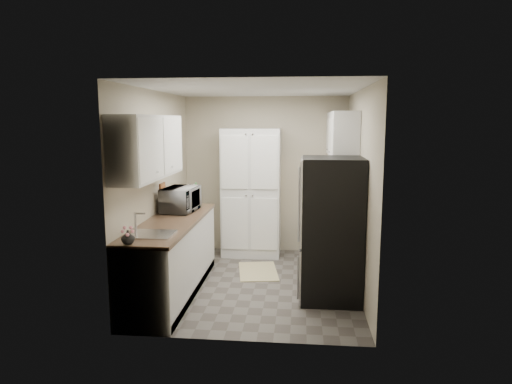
% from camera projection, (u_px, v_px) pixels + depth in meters
% --- Properties ---
extents(ground, '(3.20, 3.20, 0.00)m').
position_uv_depth(ground, '(256.00, 283.00, 6.01)').
color(ground, '#56514C').
rests_on(ground, ground).
extents(room_shell, '(2.64, 3.24, 2.52)m').
position_uv_depth(room_shell, '(254.00, 160.00, 5.75)').
color(room_shell, '#B1A48F').
rests_on(room_shell, ground).
extents(pantry_cabinet, '(0.90, 0.55, 2.00)m').
position_uv_depth(pantry_cabinet, '(251.00, 193.00, 7.16)').
color(pantry_cabinet, silver).
rests_on(pantry_cabinet, ground).
extents(base_cabinet_left, '(0.60, 2.30, 0.88)m').
position_uv_depth(base_cabinet_left, '(172.00, 258.00, 5.61)').
color(base_cabinet_left, silver).
rests_on(base_cabinet_left, ground).
extents(countertop_left, '(0.63, 2.33, 0.04)m').
position_uv_depth(countertop_left, '(171.00, 222.00, 5.54)').
color(countertop_left, brown).
rests_on(countertop_left, base_cabinet_left).
extents(base_cabinet_right, '(0.60, 0.80, 0.88)m').
position_uv_depth(base_cabinet_right, '(327.00, 231.00, 7.01)').
color(base_cabinet_right, silver).
rests_on(base_cabinet_right, ground).
extents(countertop_right, '(0.63, 0.83, 0.04)m').
position_uv_depth(countertop_right, '(328.00, 202.00, 6.94)').
color(countertop_right, brown).
rests_on(countertop_right, base_cabinet_right).
extents(electric_range, '(0.71, 0.78, 1.13)m').
position_uv_depth(electric_range, '(330.00, 242.00, 6.22)').
color(electric_range, '#B7B7BC').
rests_on(electric_range, ground).
extents(refrigerator, '(0.70, 0.72, 1.70)m').
position_uv_depth(refrigerator, '(331.00, 229.00, 5.38)').
color(refrigerator, '#B7B7BC').
rests_on(refrigerator, ground).
extents(microwave, '(0.45, 0.62, 0.32)m').
position_uv_depth(microwave, '(181.00, 199.00, 6.07)').
color(microwave, '#BBBBC0').
rests_on(microwave, countertop_left).
extents(wine_bottle, '(0.07, 0.07, 0.28)m').
position_uv_depth(wine_bottle, '(190.00, 196.00, 6.47)').
color(wine_bottle, black).
rests_on(wine_bottle, countertop_left).
extents(flower_vase, '(0.14, 0.14, 0.14)m').
position_uv_depth(flower_vase, '(128.00, 237.00, 4.47)').
color(flower_vase, silver).
rests_on(flower_vase, countertop_left).
extents(cutting_board, '(0.06, 0.25, 0.31)m').
position_uv_depth(cutting_board, '(197.00, 194.00, 6.56)').
color(cutting_board, '#318336').
rests_on(cutting_board, countertop_left).
extents(toaster_oven, '(0.39, 0.45, 0.22)m').
position_uv_depth(toaster_oven, '(333.00, 194.00, 6.88)').
color(toaster_oven, '#A6A5AA').
rests_on(toaster_oven, countertop_right).
extents(fruit_basket, '(0.25, 0.25, 0.09)m').
position_uv_depth(fruit_basket, '(332.00, 183.00, 6.85)').
color(fruit_basket, orange).
rests_on(fruit_basket, toaster_oven).
extents(kitchen_mat, '(0.65, 0.91, 0.01)m').
position_uv_depth(kitchen_mat, '(258.00, 271.00, 6.46)').
color(kitchen_mat, '#CEBF88').
rests_on(kitchen_mat, ground).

